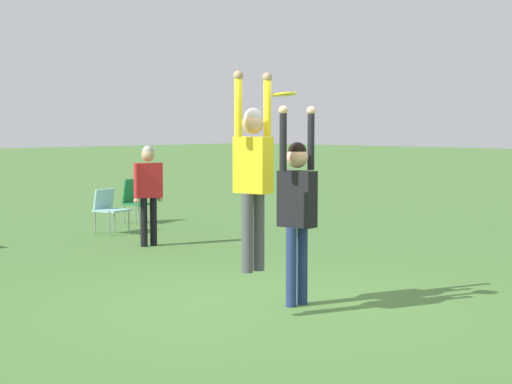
# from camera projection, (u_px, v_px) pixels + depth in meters

# --- Properties ---
(ground_plane) EXTENTS (120.00, 120.00, 0.00)m
(ground_plane) POSITION_uv_depth(u_px,v_px,m) (264.00, 308.00, 9.53)
(ground_plane) COLOR #4C7A38
(person_jumping) EXTENTS (0.53, 0.41, 2.08)m
(person_jumping) POSITION_uv_depth(u_px,v_px,m) (253.00, 167.00, 8.87)
(person_jumping) COLOR #4C4C51
(person_jumping) RESTS_ON ground_plane
(person_defending) EXTENTS (0.57, 0.45, 2.25)m
(person_defending) POSITION_uv_depth(u_px,v_px,m) (297.00, 199.00, 9.58)
(person_defending) COLOR navy
(person_defending) RESTS_ON ground_plane
(frisbee) EXTENTS (0.27, 0.27, 0.05)m
(frisbee) POSITION_uv_depth(u_px,v_px,m) (284.00, 94.00, 9.04)
(frisbee) COLOR yellow
(camping_chair_2) EXTENTS (0.54, 0.58, 0.92)m
(camping_chair_2) POSITION_uv_depth(u_px,v_px,m) (134.00, 198.00, 17.73)
(camping_chair_2) COLOR gray
(camping_chair_2) RESTS_ON ground_plane
(camping_chair_5) EXTENTS (0.64, 0.68, 0.83)m
(camping_chair_5) POSITION_uv_depth(u_px,v_px,m) (109.00, 206.00, 16.06)
(camping_chair_5) COLOR gray
(camping_chair_5) RESTS_ON ground_plane
(person_spectator_far) EXTENTS (0.60, 0.37, 1.69)m
(person_spectator_far) POSITION_uv_depth(u_px,v_px,m) (148.00, 186.00, 14.34)
(person_spectator_far) COLOR black
(person_spectator_far) RESTS_ON ground_plane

